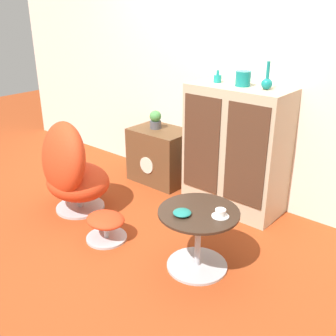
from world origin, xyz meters
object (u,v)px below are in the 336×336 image
Objects in this scene: egg_chair at (71,171)px; bowl at (182,213)px; tv_console at (161,155)px; coffee_table at (198,235)px; vase_inner_right at (267,82)px; sideboard at (236,149)px; potted_plant at (155,120)px; teacup at (220,214)px; ottoman at (106,224)px; vase_inner_left at (243,79)px; vase_leftmost at (218,78)px.

egg_chair is 7.00× the size of bowl.
egg_chair reaches higher than tv_console.
coffee_table is 2.56× the size of vase_inner_right.
potted_plant is (-1.02, 0.01, 0.10)m from sideboard.
sideboard is 1.11m from coffee_table.
tv_console is at bearing 179.55° from sideboard.
teacup reaches higher than coffee_table.
potted_plant is 1.80m from teacup.
ottoman is (0.62, -0.14, -0.27)m from egg_chair.
sideboard is at bearing -0.45° from tv_console.
ottoman is 0.84m from bowl.
potted_plant is at bearing 179.82° from vase_inner_right.
tv_console is at bearing 80.85° from egg_chair.
vase_inner_left is (-0.30, 1.02, 0.97)m from coffee_table.
teacup is (0.98, 0.23, 0.36)m from ottoman.
vase_inner_left reaches higher than ottoman.
egg_chair is at bearing -99.15° from tv_console.
egg_chair is 1.77m from vase_inner_left.
potted_plant is (-0.07, 0.00, 0.40)m from tv_console.
vase_leftmost is (0.88, 1.07, 0.81)m from egg_chair.
teacup is (1.59, 0.09, 0.09)m from egg_chair.
teacup is (1.49, -0.98, -0.19)m from potted_plant.
sideboard reaches higher than ottoman.
bowl is at bearing -89.49° from vase_inner_right.
egg_chair is at bearing -136.76° from vase_inner_left.
bowl is (0.24, -1.14, -0.75)m from vase_inner_left.
vase_leftmost is at bearing 126.23° from teacup.
tv_console is at bearing 179.78° from vase_inner_left.
potted_plant is at bearing 146.59° from teacup.
ottoman is 1.42m from potted_plant.
vase_inner_left is at bearing 180.00° from vase_inner_right.
tv_console is at bearing 179.83° from vase_inner_right.
sideboard is at bearing -0.45° from potted_plant.
vase_leftmost is (-0.56, 1.02, 0.94)m from coffee_table.
egg_chair is at bearing -136.37° from sideboard.
teacup is at bearing -33.41° from potted_plant.
egg_chair is 1.54× the size of coffee_table.
potted_plant reaches higher than tv_console.
tv_console is 0.40m from potted_plant.
sideboard is 1.30× the size of egg_chair.
potted_plant is 1.72m from bowl.
teacup is at bearing -64.10° from sideboard.
egg_chair is 1.60m from vase_leftmost.
coffee_table reaches higher than ottoman.
vase_inner_left is at bearing -0.22° from tv_console.
vase_inner_right reaches higher than sideboard.
ottoman is 2.83× the size of teacup.
vase_inner_left is at bearing 101.77° from bowl.
vase_leftmost is at bearing 77.89° from ottoman.
egg_chair is at bearing 167.65° from ottoman.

